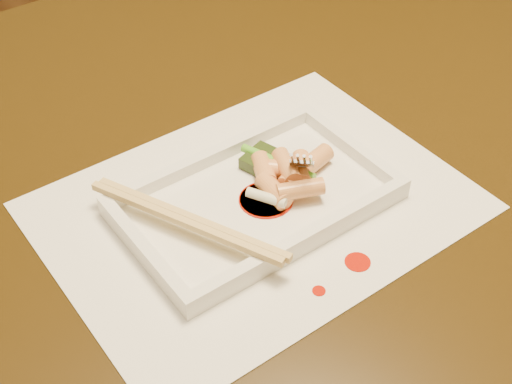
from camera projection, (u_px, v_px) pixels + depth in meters
table at (249, 215)px, 0.84m from camera, size 1.40×0.90×0.75m
placemat at (256, 206)px, 0.70m from camera, size 0.40×0.30×0.00m
sauce_splatter_a at (358, 262)px, 0.65m from camera, size 0.02×0.02×0.00m
sauce_splatter_b at (319, 291)px, 0.62m from camera, size 0.01×0.01×0.00m
plate_base at (256, 203)px, 0.70m from camera, size 0.26×0.16×0.01m
plate_rim_far at (214, 155)px, 0.74m from camera, size 0.26×0.01×0.01m
plate_rim_near at (304, 239)px, 0.65m from camera, size 0.26×0.01×0.01m
plate_rim_left at (144, 250)px, 0.64m from camera, size 0.01×0.14×0.01m
plate_rim_right at (351, 147)px, 0.75m from camera, size 0.01×0.14×0.01m
veg_piece at (260, 159)px, 0.73m from camera, size 0.04×0.04×0.01m
scallion_white at (266, 198)px, 0.68m from camera, size 0.03×0.04×0.01m
scallion_green at (278, 162)px, 0.72m from camera, size 0.04×0.08×0.01m
chopstick_a at (183, 222)px, 0.65m from camera, size 0.09×0.19×0.01m
chopstick_b at (191, 218)px, 0.65m from camera, size 0.09×0.19×0.01m
fork at (303, 104)px, 0.69m from camera, size 0.09×0.10×0.14m
sauce_blob_0 at (266, 200)px, 0.69m from camera, size 0.05×0.05×0.00m
sauce_blob_1 at (265, 200)px, 0.69m from camera, size 0.05×0.05×0.00m
rice_cake_0 at (274, 191)px, 0.69m from camera, size 0.02×0.04×0.02m
rice_cake_1 at (264, 170)px, 0.71m from camera, size 0.03×0.04×0.02m
rice_cake_2 at (300, 189)px, 0.68m from camera, size 0.05×0.03×0.02m
rice_cake_3 at (295, 172)px, 0.71m from camera, size 0.05×0.04×0.02m
rice_cake_4 at (302, 168)px, 0.71m from camera, size 0.04×0.04×0.02m
rice_cake_5 at (286, 167)px, 0.71m from camera, size 0.03×0.05×0.02m
rice_cake_6 at (315, 160)px, 0.72m from camera, size 0.04×0.03×0.02m
rice_cake_7 at (288, 170)px, 0.71m from camera, size 0.04×0.04×0.02m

